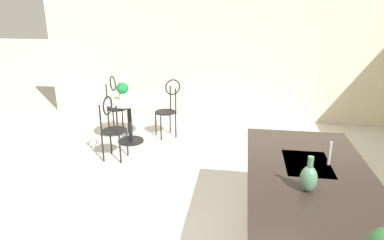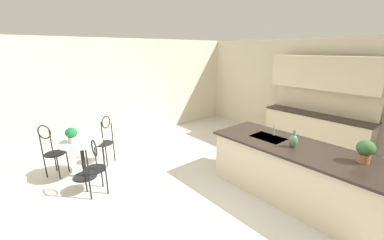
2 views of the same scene
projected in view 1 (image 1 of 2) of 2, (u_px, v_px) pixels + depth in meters
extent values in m
cube|color=beige|center=(233.00, 54.00, 6.81)|extent=(0.12, 7.80, 2.70)
cube|color=#2D231E|center=(319.00, 198.00, 2.56)|extent=(2.80, 1.06, 0.04)
cube|color=#B2B5BA|center=(307.00, 165.00, 3.07)|extent=(0.56, 0.40, 0.03)
cylinder|color=black|center=(131.00, 141.00, 5.97)|extent=(0.44, 0.44, 0.03)
cylinder|color=black|center=(130.00, 121.00, 5.86)|extent=(0.07, 0.07, 0.69)
cylinder|color=#B2C6C1|center=(129.00, 101.00, 5.74)|extent=(0.80, 0.80, 0.01)
cylinder|color=black|center=(111.00, 141.00, 5.41)|extent=(0.03, 0.03, 0.45)
cylinder|color=black|center=(127.00, 142.00, 5.36)|extent=(0.03, 0.03, 0.45)
cylinder|color=black|center=(103.00, 148.00, 5.15)|extent=(0.03, 0.03, 0.45)
cylinder|color=black|center=(120.00, 149.00, 5.10)|extent=(0.03, 0.03, 0.45)
cylinder|color=black|center=(114.00, 131.00, 5.18)|extent=(0.40, 0.40, 0.02)
cylinder|color=black|center=(101.00, 120.00, 5.00)|extent=(0.03, 0.03, 0.45)
cylinder|color=black|center=(117.00, 121.00, 4.95)|extent=(0.03, 0.03, 0.45)
torus|color=black|center=(108.00, 106.00, 4.90)|extent=(0.28, 0.04, 0.28)
cylinder|color=black|center=(128.00, 121.00, 6.34)|extent=(0.03, 0.03, 0.45)
cylinder|color=black|center=(114.00, 124.00, 6.20)|extent=(0.03, 0.03, 0.45)
cylinder|color=black|center=(122.00, 117.00, 6.57)|extent=(0.03, 0.03, 0.45)
cylinder|color=black|center=(108.00, 120.00, 6.42)|extent=(0.03, 0.03, 0.45)
cylinder|color=black|center=(117.00, 108.00, 6.31)|extent=(0.54, 0.54, 0.02)
cylinder|color=black|center=(120.00, 94.00, 6.42)|extent=(0.03, 0.03, 0.45)
cylinder|color=black|center=(107.00, 96.00, 6.29)|extent=(0.03, 0.03, 0.45)
torus|color=black|center=(113.00, 83.00, 6.29)|extent=(0.23, 0.21, 0.28)
cylinder|color=black|center=(161.00, 128.00, 5.98)|extent=(0.03, 0.03, 0.45)
cylinder|color=black|center=(156.00, 123.00, 6.22)|extent=(0.03, 0.03, 0.45)
cylinder|color=black|center=(176.00, 126.00, 6.09)|extent=(0.03, 0.03, 0.45)
cylinder|color=black|center=(170.00, 121.00, 6.33)|extent=(0.03, 0.03, 0.45)
cylinder|color=black|center=(165.00, 112.00, 6.08)|extent=(0.53, 0.53, 0.02)
cylinder|color=black|center=(176.00, 101.00, 5.96)|extent=(0.03, 0.03, 0.45)
cylinder|color=black|center=(170.00, 98.00, 6.19)|extent=(0.03, 0.03, 0.45)
torus|color=black|center=(173.00, 87.00, 6.00)|extent=(0.18, 0.25, 0.28)
cylinder|color=#B2B5BA|center=(330.00, 153.00, 3.01)|extent=(0.02, 0.02, 0.22)
cylinder|color=beige|center=(123.00, 96.00, 5.81)|extent=(0.14, 0.14, 0.11)
ellipsoid|color=#1B793A|center=(122.00, 88.00, 5.76)|extent=(0.21, 0.21, 0.19)
ellipsoid|color=#4C7A5B|center=(309.00, 179.00, 2.58)|extent=(0.13, 0.13, 0.21)
cylinder|color=#4C7A5B|center=(311.00, 162.00, 2.53)|extent=(0.04, 0.04, 0.08)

